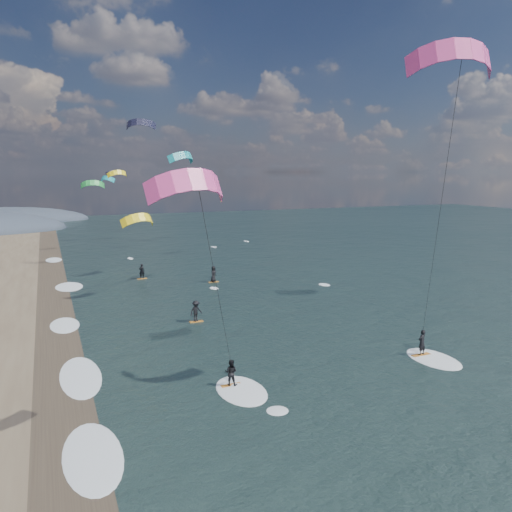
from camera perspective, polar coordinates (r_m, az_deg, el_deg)
name	(u,v)px	position (r m, az deg, el deg)	size (l,w,h in m)	color
ground	(396,474)	(22.37, 15.74, -22.81)	(260.00, 260.00, 0.00)	black
wet_sand_strip	(65,418)	(27.24, -21.03, -16.90)	(3.00, 240.00, 0.00)	#382D23
kitesurfer_near_a	(455,128)	(27.28, 21.76, 13.41)	(7.83, 8.79, 18.30)	#BC7021
kitesurfer_near_b	(214,265)	(22.16, -4.81, -1.08)	(6.85, 8.42, 12.71)	#BC7021
far_kitesurfers	(192,289)	(47.98, -7.35, -3.73)	(7.99, 18.92, 1.78)	#BC7021
bg_kite_field	(131,171)	(74.23, -14.08, 9.39)	(14.08, 62.73, 11.25)	green
shoreline_surf	(83,378)	(31.61, -19.14, -13.01)	(2.40, 79.40, 0.11)	white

